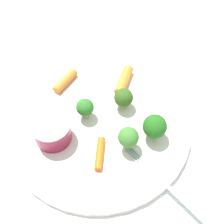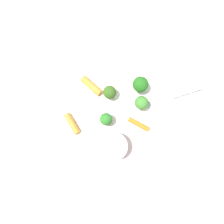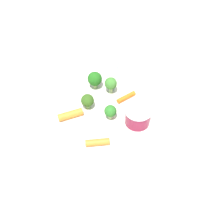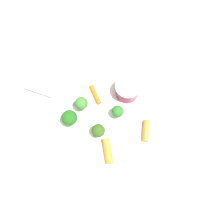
{
  "view_description": "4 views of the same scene",
  "coord_description": "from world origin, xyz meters",
  "px_view_note": "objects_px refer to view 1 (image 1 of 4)",
  "views": [
    {
      "loc": [
        0.15,
        -0.24,
        0.46
      ],
      "look_at": [
        0.01,
        0.02,
        0.03
      ],
      "focal_mm": 52.5,
      "sensor_mm": 36.0,
      "label": 1
    },
    {
      "loc": [
        -0.07,
        -0.08,
        0.47
      ],
      "look_at": [
        -0.0,
        0.01,
        0.02
      ],
      "focal_mm": 31.76,
      "sensor_mm": 36.0,
      "label": 2
    },
    {
      "loc": [
        -0.42,
        0.08,
        0.49
      ],
      "look_at": [
        -0.01,
        -0.01,
        0.02
      ],
      "focal_mm": 43.09,
      "sensor_mm": 36.0,
      "label": 3
    },
    {
      "loc": [
        -0.01,
        0.19,
        0.58
      ],
      "look_at": [
        -0.01,
        -0.0,
        0.03
      ],
      "focal_mm": 39.28,
      "sensor_mm": 36.0,
      "label": 4
    }
  ],
  "objects_px": {
    "broccoli_floret_3": "(84,109)",
    "fork": "(164,183)",
    "broccoli_floret_2": "(124,98)",
    "carrot_stick_0": "(65,81)",
    "broccoli_floret_0": "(128,138)",
    "broccoli_floret_1": "(155,127)",
    "plate": "(99,124)",
    "carrot_stick_2": "(126,81)",
    "carrot_stick_1": "(100,154)",
    "sauce_cup": "(52,131)"
  },
  "relations": [
    {
      "from": "broccoli_floret_0",
      "to": "fork",
      "type": "distance_m",
      "value": 0.08
    },
    {
      "from": "plate",
      "to": "carrot_stick_1",
      "type": "distance_m",
      "value": 0.06
    },
    {
      "from": "sauce_cup",
      "to": "carrot_stick_0",
      "type": "xyz_separation_m",
      "value": [
        -0.04,
        0.1,
        -0.01
      ]
    },
    {
      "from": "plate",
      "to": "carrot_stick_2",
      "type": "distance_m",
      "value": 0.09
    },
    {
      "from": "broccoli_floret_2",
      "to": "carrot_stick_1",
      "type": "xyz_separation_m",
      "value": [
        0.01,
        -0.1,
        -0.02
      ]
    },
    {
      "from": "broccoli_floret_0",
      "to": "broccoli_floret_2",
      "type": "bearing_deg",
      "value": 121.82
    },
    {
      "from": "carrot_stick_0",
      "to": "broccoli_floret_2",
      "type": "bearing_deg",
      "value": 1.58
    },
    {
      "from": "sauce_cup",
      "to": "broccoli_floret_2",
      "type": "distance_m",
      "value": 0.13
    },
    {
      "from": "carrot_stick_2",
      "to": "broccoli_floret_2",
      "type": "bearing_deg",
      "value": -69.26
    },
    {
      "from": "broccoli_floret_0",
      "to": "broccoli_floret_2",
      "type": "relative_size",
      "value": 1.14
    },
    {
      "from": "carrot_stick_1",
      "to": "carrot_stick_2",
      "type": "bearing_deg",
      "value": 100.49
    },
    {
      "from": "broccoli_floret_3",
      "to": "fork",
      "type": "relative_size",
      "value": 0.25
    },
    {
      "from": "broccoli_floret_1",
      "to": "carrot_stick_2",
      "type": "height_order",
      "value": "broccoli_floret_1"
    },
    {
      "from": "sauce_cup",
      "to": "broccoli_floret_2",
      "type": "xyz_separation_m",
      "value": [
        0.07,
        0.1,
        0.0
      ]
    },
    {
      "from": "carrot_stick_1",
      "to": "carrot_stick_2",
      "type": "relative_size",
      "value": 0.9
    },
    {
      "from": "broccoli_floret_1",
      "to": "carrot_stick_2",
      "type": "bearing_deg",
      "value": 138.52
    },
    {
      "from": "broccoli_floret_1",
      "to": "carrot_stick_0",
      "type": "relative_size",
      "value": 0.93
    },
    {
      "from": "carrot_stick_0",
      "to": "carrot_stick_1",
      "type": "distance_m",
      "value": 0.15
    },
    {
      "from": "broccoli_floret_0",
      "to": "broccoli_floret_3",
      "type": "height_order",
      "value": "broccoli_floret_0"
    },
    {
      "from": "carrot_stick_0",
      "to": "carrot_stick_1",
      "type": "xyz_separation_m",
      "value": [
        0.12,
        -0.09,
        -0.0
      ]
    },
    {
      "from": "broccoli_floret_0",
      "to": "fork",
      "type": "height_order",
      "value": "broccoli_floret_0"
    },
    {
      "from": "sauce_cup",
      "to": "carrot_stick_0",
      "type": "height_order",
      "value": "sauce_cup"
    },
    {
      "from": "carrot_stick_1",
      "to": "fork",
      "type": "bearing_deg",
      "value": 1.82
    },
    {
      "from": "sauce_cup",
      "to": "carrot_stick_1",
      "type": "distance_m",
      "value": 0.08
    },
    {
      "from": "broccoli_floret_3",
      "to": "fork",
      "type": "bearing_deg",
      "value": -15.95
    },
    {
      "from": "plate",
      "to": "carrot_stick_1",
      "type": "height_order",
      "value": "carrot_stick_1"
    },
    {
      "from": "broccoli_floret_2",
      "to": "carrot_stick_0",
      "type": "distance_m",
      "value": 0.11
    },
    {
      "from": "plate",
      "to": "carrot_stick_1",
      "type": "bearing_deg",
      "value": -59.17
    },
    {
      "from": "carrot_stick_0",
      "to": "carrot_stick_2",
      "type": "relative_size",
      "value": 0.9
    },
    {
      "from": "broccoli_floret_0",
      "to": "carrot_stick_0",
      "type": "distance_m",
      "value": 0.17
    },
    {
      "from": "broccoli_floret_1",
      "to": "carrot_stick_0",
      "type": "distance_m",
      "value": 0.18
    },
    {
      "from": "sauce_cup",
      "to": "carrot_stick_1",
      "type": "xyz_separation_m",
      "value": [
        0.08,
        0.01,
        -0.01
      ]
    },
    {
      "from": "plate",
      "to": "fork",
      "type": "bearing_deg",
      "value": -19.7
    },
    {
      "from": "broccoli_floret_3",
      "to": "broccoli_floret_2",
      "type": "bearing_deg",
      "value": 47.28
    },
    {
      "from": "plate",
      "to": "sauce_cup",
      "type": "height_order",
      "value": "sauce_cup"
    },
    {
      "from": "broccoli_floret_3",
      "to": "carrot_stick_1",
      "type": "relative_size",
      "value": 0.76
    },
    {
      "from": "carrot_stick_2",
      "to": "fork",
      "type": "xyz_separation_m",
      "value": [
        0.13,
        -0.14,
        -0.01
      ]
    },
    {
      "from": "broccoli_floret_0",
      "to": "broccoli_floret_1",
      "type": "height_order",
      "value": "broccoli_floret_1"
    },
    {
      "from": "carrot_stick_2",
      "to": "fork",
      "type": "bearing_deg",
      "value": -46.75
    },
    {
      "from": "broccoli_floret_1",
      "to": "carrot_stick_0",
      "type": "height_order",
      "value": "broccoli_floret_1"
    },
    {
      "from": "plate",
      "to": "broccoli_floret_3",
      "type": "relative_size",
      "value": 7.56
    },
    {
      "from": "broccoli_floret_1",
      "to": "broccoli_floret_3",
      "type": "height_order",
      "value": "broccoli_floret_1"
    },
    {
      "from": "sauce_cup",
      "to": "carrot_stick_0",
      "type": "bearing_deg",
      "value": 112.6
    },
    {
      "from": "broccoli_floret_3",
      "to": "carrot_stick_1",
      "type": "bearing_deg",
      "value": -41.77
    },
    {
      "from": "carrot_stick_1",
      "to": "broccoli_floret_0",
      "type": "bearing_deg",
      "value": 46.17
    },
    {
      "from": "plate",
      "to": "carrot_stick_2",
      "type": "bearing_deg",
      "value": 87.13
    },
    {
      "from": "broccoli_floret_0",
      "to": "carrot_stick_0",
      "type": "height_order",
      "value": "broccoli_floret_0"
    },
    {
      "from": "broccoli_floret_3",
      "to": "carrot_stick_0",
      "type": "height_order",
      "value": "broccoli_floret_3"
    },
    {
      "from": "broccoli_floret_2",
      "to": "fork",
      "type": "relative_size",
      "value": 0.26
    },
    {
      "from": "broccoli_floret_1",
      "to": "broccoli_floret_3",
      "type": "distance_m",
      "value": 0.11
    }
  ]
}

